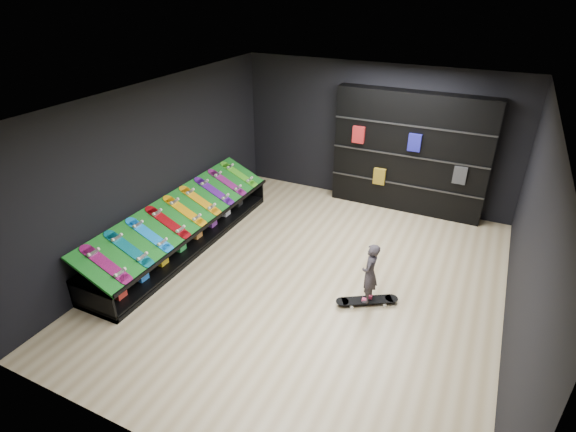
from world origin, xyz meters
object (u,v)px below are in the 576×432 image
at_px(floor_skateboard, 367,302).
at_px(child, 369,284).
at_px(back_shelving, 410,153).
at_px(display_rack, 185,233).

distance_m(floor_skateboard, child, 0.34).
relative_size(back_shelving, floor_skateboard, 3.24).
height_order(display_rack, floor_skateboard, display_rack).
bearing_deg(floor_skateboard, back_shelving, 63.00).
bearing_deg(back_shelving, display_rack, -135.25).
bearing_deg(child, floor_skateboard, 0.00).
bearing_deg(back_shelving, floor_skateboard, -85.82).
xyz_separation_m(back_shelving, child, (0.26, -3.53, -0.88)).
relative_size(floor_skateboard, child, 1.65).
xyz_separation_m(back_shelving, floor_skateboard, (0.26, -3.53, -1.22)).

